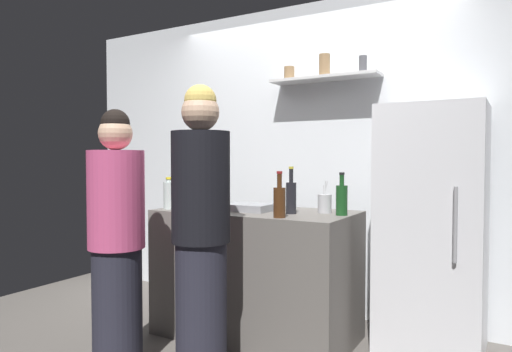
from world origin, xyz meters
The scene contains 12 objects.
back_wall_assembly centered at (0.00, 1.25, 1.30)m, with size 4.80×0.32×2.60m.
refrigerator centered at (1.06, 0.85, 0.82)m, with size 0.66×0.66×1.65m.
counter centered at (-0.09, 0.48, 0.46)m, with size 1.41×0.73×0.92m, color #66605B.
baking_pan centered at (-0.13, 0.44, 0.94)m, with size 0.34×0.24×0.05m, color gray.
utensil_holder centered at (0.40, 0.59, 0.99)m, with size 0.10×0.10×0.22m.
wine_bottle_pale_glass centered at (-0.63, 0.69, 1.03)m, with size 0.07×0.07×0.31m.
wine_bottle_amber_glass centered at (0.25, 0.20, 1.03)m, with size 0.08×0.08×0.30m.
wine_bottle_green_glass centered at (0.55, 0.51, 1.03)m, with size 0.08×0.08×0.28m.
wine_bottle_dark_glass centered at (0.22, 0.43, 1.04)m, with size 0.07×0.07×0.32m.
water_bottle_plastic centered at (-0.70, 0.25, 1.03)m, with size 0.09×0.09×0.24m.
person_blonde centered at (-0.04, -0.25, 0.86)m, with size 0.34×0.34×1.72m.
person_pink_top centered at (-0.56, -0.41, 0.78)m, with size 0.34×0.34×1.59m.
Camera 1 is at (1.56, -2.40, 1.29)m, focal length 32.27 mm.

